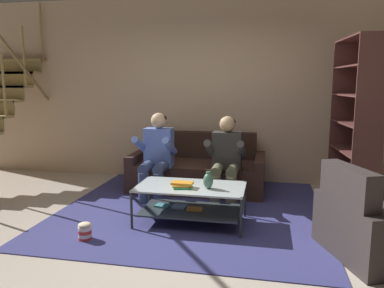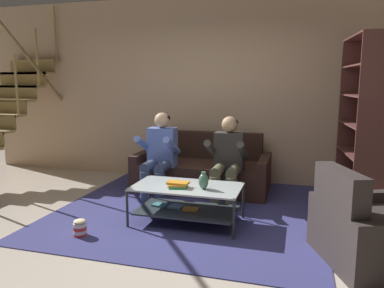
# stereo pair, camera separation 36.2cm
# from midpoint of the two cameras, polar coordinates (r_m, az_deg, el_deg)

# --- Properties ---
(ground) EXTENTS (16.80, 16.80, 0.00)m
(ground) POSITION_cam_midpoint_polar(r_m,az_deg,el_deg) (3.91, -5.21, -14.22)
(ground) COLOR #BEB0A0
(back_partition) EXTENTS (8.40, 0.12, 2.90)m
(back_partition) POSITION_cam_midpoint_polar(r_m,az_deg,el_deg) (5.99, 1.45, 8.25)
(back_partition) COLOR #CFAE8C
(back_partition) RESTS_ON ground
(couch) EXTENTS (1.92, 0.92, 0.81)m
(couch) POSITION_cam_midpoint_polar(r_m,az_deg,el_deg) (5.54, -0.92, -4.14)
(couch) COLOR #37231C
(couch) RESTS_ON ground
(person_seated_left) EXTENTS (0.50, 0.58, 1.16)m
(person_seated_left) POSITION_cam_midpoint_polar(r_m,az_deg,el_deg) (5.09, -7.44, -1.32)
(person_seated_left) COLOR #394668
(person_seated_left) RESTS_ON ground
(person_seated_right) EXTENTS (0.50, 0.58, 1.13)m
(person_seated_right) POSITION_cam_midpoint_polar(r_m,az_deg,el_deg) (4.86, 3.08, -1.89)
(person_seated_right) COLOR brown
(person_seated_right) RESTS_ON ground
(coffee_table) EXTENTS (1.19, 0.65, 0.43)m
(coffee_table) POSITION_cam_midpoint_polar(r_m,az_deg,el_deg) (4.21, -2.77, -8.30)
(coffee_table) COLOR #B7C3C3
(coffee_table) RESTS_ON ground
(area_rug) EXTENTS (3.15, 3.33, 0.01)m
(area_rug) POSITION_cam_midpoint_polar(r_m,az_deg,el_deg) (4.83, -2.01, -9.46)
(area_rug) COLOR navy
(area_rug) RESTS_ON ground
(vase) EXTENTS (0.11, 0.11, 0.19)m
(vase) POSITION_cam_midpoint_polar(r_m,az_deg,el_deg) (4.04, -0.09, -5.62)
(vase) COLOR #44705A
(vase) RESTS_ON coffee_table
(book_stack) EXTENTS (0.24, 0.21, 0.06)m
(book_stack) POSITION_cam_midpoint_polar(r_m,az_deg,el_deg) (4.09, -4.06, -6.27)
(book_stack) COLOR #2C9254
(book_stack) RESTS_ON coffee_table
(bookshelf) EXTENTS (0.43, 1.09, 2.11)m
(bookshelf) POSITION_cam_midpoint_polar(r_m,az_deg,el_deg) (5.12, 21.91, 0.61)
(bookshelf) COLOR #552F2B
(bookshelf) RESTS_ON ground
(armchair) EXTENTS (1.17, 1.17, 0.84)m
(armchair) POSITION_cam_midpoint_polar(r_m,az_deg,el_deg) (3.76, 24.14, -11.55)
(armchair) COLOR #342C2B
(armchair) RESTS_ON ground
(popcorn_tub) EXTENTS (0.13, 0.13, 0.18)m
(popcorn_tub) POSITION_cam_midpoint_polar(r_m,az_deg,el_deg) (4.03, -18.57, -12.53)
(popcorn_tub) COLOR red
(popcorn_tub) RESTS_ON ground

